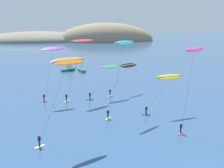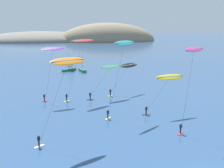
% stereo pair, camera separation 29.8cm
% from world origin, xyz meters
% --- Properties ---
extents(headland_island, '(132.40, 54.68, 27.73)m').
position_xyz_m(headland_island, '(-3.16, 196.53, 0.00)').
color(headland_island, slate).
rests_on(headland_island, ground).
extents(sailboat_near, '(2.31, 5.97, 5.70)m').
position_xyz_m(sailboat_near, '(-8.18, 66.19, 0.64)').
color(sailboat_near, '#23664C').
rests_on(sailboat_near, ground).
extents(sailboat_far, '(5.41, 4.21, 5.70)m').
position_xyz_m(sailboat_far, '(-12.75, 68.05, 0.64)').
color(sailboat_far, '#23664C').
rests_on(sailboat_far, ground).
extents(kitesurfer_orange, '(7.69, 4.77, 11.63)m').
position_xyz_m(kitesurfer_orange, '(-14.29, 14.05, 10.41)').
color(kitesurfer_orange, silver).
rests_on(kitesurfer_orange, ground).
extents(kitesurfer_yellow, '(8.14, 2.32, 7.02)m').
position_xyz_m(kitesurfer_yellow, '(3.74, 22.50, 6.10)').
color(kitesurfer_yellow, '#2D2D33').
rests_on(kitesurfer_yellow, ground).
extents(kitesurfer_purple, '(5.35, 2.53, 11.17)m').
position_xyz_m(kitesurfer_purple, '(-16.68, 34.18, 9.89)').
color(kitesurfer_purple, red).
rests_on(kitesurfer_purple, ground).
extents(kitesurfer_cyan, '(6.46, 5.12, 13.13)m').
position_xyz_m(kitesurfer_cyan, '(-4.34, 23.18, 11.58)').
color(kitesurfer_cyan, yellow).
rests_on(kitesurfer_cyan, ground).
extents(kitesurfer_red, '(7.29, 5.03, 12.59)m').
position_xyz_m(kitesurfer_red, '(-10.61, 34.87, 11.38)').
color(kitesurfer_red, yellow).
rests_on(kitesurfer_red, ground).
extents(kitesurfer_green, '(8.32, 4.04, 6.92)m').
position_xyz_m(kitesurfer_green, '(-4.80, 34.94, 6.13)').
color(kitesurfer_green, '#2D2D33').
rests_on(kitesurfer_green, ground).
extents(kitesurfer_magenta, '(5.01, 3.93, 12.75)m').
position_xyz_m(kitesurfer_magenta, '(3.98, 13.92, 11.21)').
color(kitesurfer_magenta, red).
rests_on(kitesurfer_magenta, ground).
extents(kitesurfer_black, '(8.23, 5.57, 6.73)m').
position_xyz_m(kitesurfer_black, '(-0.00, 38.03, 5.80)').
color(kitesurfer_black, yellow).
rests_on(kitesurfer_black, ground).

